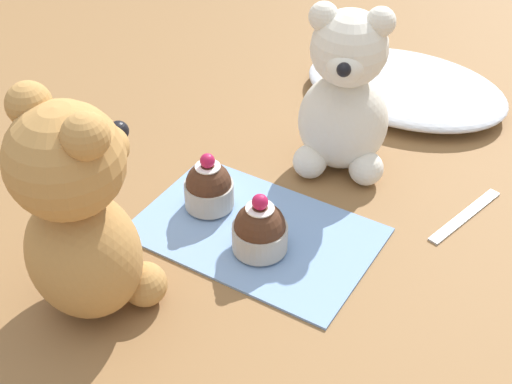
% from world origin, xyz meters
% --- Properties ---
extents(ground_plane, '(4.00, 4.00, 0.00)m').
position_xyz_m(ground_plane, '(0.00, 0.00, 0.00)').
color(ground_plane, olive).
extents(knitted_placemat, '(0.25, 0.16, 0.01)m').
position_xyz_m(knitted_placemat, '(0.00, 0.00, 0.00)').
color(knitted_placemat, '#7A9ED1').
rests_on(knitted_placemat, ground_plane).
extents(tulle_cloth, '(0.27, 0.20, 0.04)m').
position_xyz_m(tulle_cloth, '(0.03, 0.34, 0.02)').
color(tulle_cloth, silver).
rests_on(tulle_cloth, ground_plane).
extents(teddy_bear_cream, '(0.13, 0.12, 0.20)m').
position_xyz_m(teddy_bear_cream, '(0.02, 0.16, 0.09)').
color(teddy_bear_cream, silver).
rests_on(teddy_bear_cream, ground_plane).
extents(teddy_bear_tan, '(0.13, 0.12, 0.22)m').
position_xyz_m(teddy_bear_tan, '(-0.08, -0.16, 0.11)').
color(teddy_bear_tan, '#B78447').
rests_on(teddy_bear_tan, ground_plane).
extents(cupcake_near_cream_bear, '(0.05, 0.05, 0.07)m').
position_xyz_m(cupcake_near_cream_bear, '(-0.07, 0.01, 0.03)').
color(cupcake_near_cream_bear, '#B2ADA3').
rests_on(cupcake_near_cream_bear, knitted_placemat).
extents(cupcake_near_tan_bear, '(0.06, 0.06, 0.07)m').
position_xyz_m(cupcake_near_tan_bear, '(0.02, -0.02, 0.03)').
color(cupcake_near_tan_bear, '#B2ADA3').
rests_on(cupcake_near_tan_bear, knitted_placemat).
extents(teaspoon, '(0.04, 0.12, 0.01)m').
position_xyz_m(teaspoon, '(0.18, 0.14, 0.00)').
color(teaspoon, silver).
rests_on(teaspoon, ground_plane).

